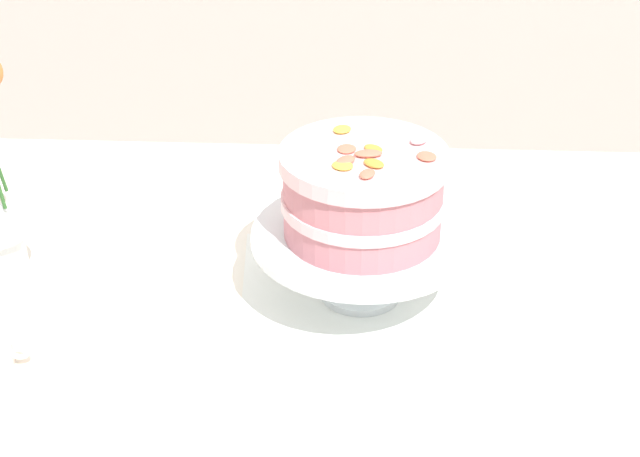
{
  "coord_description": "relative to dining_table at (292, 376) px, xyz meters",
  "views": [
    {
      "loc": [
        0.09,
        -0.98,
        1.46
      ],
      "look_at": [
        0.04,
        0.01,
        0.86
      ],
      "focal_mm": 51.25,
      "sensor_mm": 36.0,
      "label": 1
    }
  ],
  "objects": [
    {
      "name": "cake_stand",
      "position": [
        0.09,
        0.06,
        0.17
      ],
      "size": [
        0.29,
        0.29,
        0.1
      ],
      "color": "silver",
      "rests_on": "linen_napkin"
    },
    {
      "name": "layer_cake",
      "position": [
        0.09,
        0.06,
        0.25
      ],
      "size": [
        0.21,
        0.21,
        0.12
      ],
      "color": "#CC7A84",
      "rests_on": "cake_stand"
    },
    {
      "name": "dining_table",
      "position": [
        0.0,
        0.0,
        0.0
      ],
      "size": [
        1.4,
        1.0,
        0.74
      ],
      "color": "white",
      "rests_on": "ground"
    },
    {
      "name": "linen_napkin",
      "position": [
        0.09,
        0.06,
        0.09
      ],
      "size": [
        0.34,
        0.34,
        0.0
      ],
      "primitive_type": "cube",
      "rotation": [
        0.0,
        0.0,
        0.08
      ],
      "color": "white",
      "rests_on": "dining_table"
    }
  ]
}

